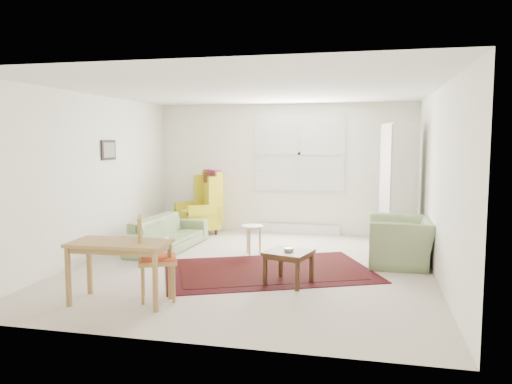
% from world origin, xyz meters
% --- Properties ---
extents(room, '(5.04, 5.54, 2.51)m').
position_xyz_m(room, '(0.02, 0.21, 1.26)').
color(room, beige).
rests_on(room, ground).
extents(rug, '(3.31, 2.79, 0.03)m').
position_xyz_m(rug, '(0.28, -0.16, 0.01)').
color(rug, black).
rests_on(rug, ground).
extents(sofa, '(0.81, 1.87, 0.74)m').
position_xyz_m(sofa, '(-1.63, 0.84, 0.37)').
color(sofa, '#768C5D').
rests_on(sofa, ground).
extents(armchair, '(0.92, 1.06, 0.82)m').
position_xyz_m(armchair, '(2.10, 0.63, 0.41)').
color(armchair, '#768C5D').
rests_on(armchair, ground).
extents(wingback_chair, '(1.03, 1.03, 1.23)m').
position_xyz_m(wingback_chair, '(-1.60, 2.24, 0.62)').
color(wingback_chair, gold).
rests_on(wingback_chair, ground).
extents(coffee_table, '(0.65, 0.65, 0.43)m').
position_xyz_m(coffee_table, '(0.65, -0.72, 0.21)').
color(coffee_table, '#3A2212').
rests_on(coffee_table, ground).
extents(stool, '(0.46, 0.46, 0.47)m').
position_xyz_m(stool, '(-0.17, 0.78, 0.23)').
color(stool, white).
rests_on(stool, ground).
extents(cabinet, '(0.58, 0.90, 2.09)m').
position_xyz_m(cabinet, '(2.10, 1.89, 1.04)').
color(cabinet, silver).
rests_on(cabinet, ground).
extents(desk, '(1.11, 0.59, 0.69)m').
position_xyz_m(desk, '(-1.06, -1.84, 0.35)').
color(desk, olive).
rests_on(desk, ground).
extents(desk_chair, '(0.56, 0.56, 0.96)m').
position_xyz_m(desk_chair, '(-0.71, -1.64, 0.48)').
color(desk_chair, olive).
rests_on(desk_chair, ground).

